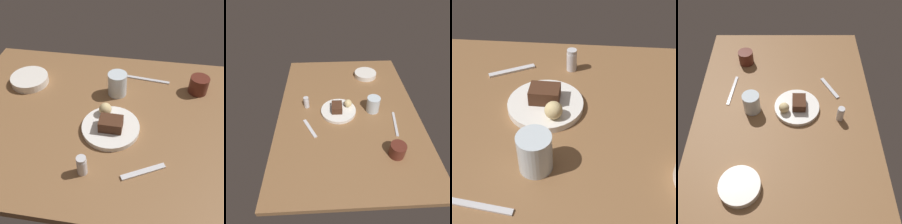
% 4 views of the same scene
% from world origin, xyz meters
% --- Properties ---
extents(dining_table, '(1.20, 0.84, 0.03)m').
position_xyz_m(dining_table, '(0.00, 0.00, 0.01)').
color(dining_table, brown).
rests_on(dining_table, ground).
extents(dessert_plate, '(0.21, 0.21, 0.02)m').
position_xyz_m(dessert_plate, '(-0.02, 0.06, 0.04)').
color(dessert_plate, white).
rests_on(dessert_plate, dining_table).
extents(chocolate_cake_slice, '(0.08, 0.06, 0.04)m').
position_xyz_m(chocolate_cake_slice, '(-0.03, 0.07, 0.07)').
color(chocolate_cake_slice, '#472819').
rests_on(chocolate_cake_slice, dessert_plate).
extents(bread_roll, '(0.05, 0.05, 0.05)m').
position_xyz_m(bread_roll, '(0.01, 0.00, 0.07)').
color(bread_roll, '#DBC184').
rests_on(bread_roll, dessert_plate).
extents(salt_shaker, '(0.03, 0.03, 0.07)m').
position_xyz_m(salt_shaker, '(0.03, 0.25, 0.07)').
color(salt_shaker, silver).
rests_on(salt_shaker, dining_table).
extents(water_glass, '(0.08, 0.08, 0.10)m').
position_xyz_m(water_glass, '(-0.02, -0.15, 0.08)').
color(water_glass, silver).
rests_on(water_glass, dining_table).
extents(dessert_spoon, '(0.14, 0.09, 0.01)m').
position_xyz_m(dessert_spoon, '(-0.16, 0.23, 0.03)').
color(dessert_spoon, silver).
rests_on(dessert_spoon, dining_table).
extents(butter_knife, '(0.19, 0.04, 0.01)m').
position_xyz_m(butter_knife, '(-0.14, -0.26, 0.03)').
color(butter_knife, silver).
rests_on(butter_knife, dining_table).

